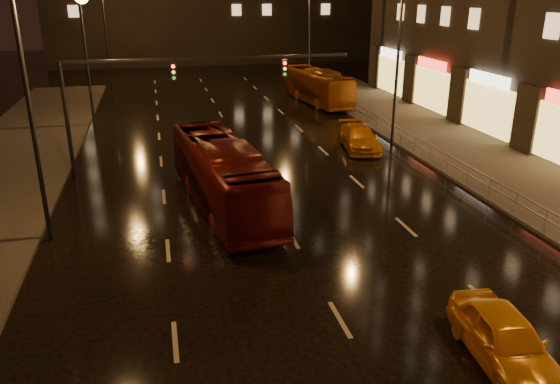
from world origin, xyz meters
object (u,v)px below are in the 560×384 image
object	(u,v)px
bus_curb	(318,86)
taxi_near	(505,339)
taxi_far	(359,138)
bus_red	(223,175)

from	to	relation	value
bus_curb	taxi_near	size ratio (longest dim) A/B	2.48
taxi_near	taxi_far	xyz separation A→B (m)	(3.68, 20.83, -0.01)
bus_red	taxi_near	distance (m)	14.33
taxi_far	bus_red	bearing A→B (deg)	-133.01
bus_red	bus_curb	xyz separation A→B (m)	(11.28, 22.72, -0.07)
bus_red	bus_curb	distance (m)	25.37
taxi_near	taxi_far	distance (m)	21.15
bus_red	taxi_near	bearing A→B (deg)	-73.13
bus_red	bus_curb	size ratio (longest dim) A/B	1.05
bus_red	taxi_near	size ratio (longest dim) A/B	2.59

